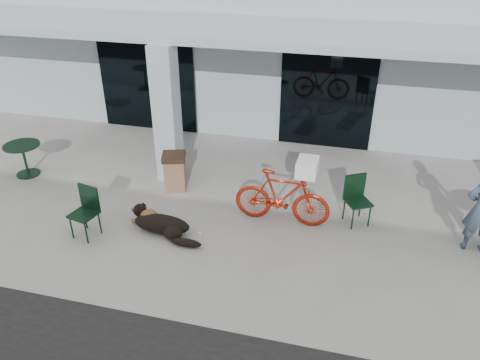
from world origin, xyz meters
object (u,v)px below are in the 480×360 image
(bicycle, at_px, (282,197))
(cafe_chair_far_a, at_px, (358,201))
(trash_receptacle, at_px, (175,172))
(cafe_chair_near, at_px, (84,214))
(cafe_table_near, at_px, (25,160))
(dog, at_px, (162,223))

(bicycle, relative_size, cafe_chair_far_a, 1.90)
(cafe_chair_far_a, bearing_deg, trash_receptacle, 144.16)
(cafe_chair_near, height_order, trash_receptacle, cafe_chair_near)
(cafe_chair_far_a, bearing_deg, cafe_chair_near, 168.89)
(bicycle, distance_m, cafe_chair_far_a, 1.50)
(cafe_table_near, height_order, cafe_chair_far_a, cafe_chair_far_a)
(dog, xyz_separation_m, cafe_chair_far_a, (3.64, 1.28, 0.28))
(cafe_chair_near, relative_size, cafe_chair_far_a, 1.01)
(cafe_chair_far_a, bearing_deg, dog, 169.15)
(bicycle, relative_size, trash_receptacle, 2.22)
(bicycle, distance_m, dog, 2.40)
(cafe_table_near, relative_size, trash_receptacle, 0.97)
(cafe_table_near, bearing_deg, cafe_chair_far_a, -1.12)
(bicycle, bearing_deg, cafe_chair_near, 113.34)
(bicycle, height_order, dog, bicycle)
(dog, height_order, cafe_chair_far_a, cafe_chair_far_a)
(dog, distance_m, trash_receptacle, 1.73)
(dog, height_order, trash_receptacle, trash_receptacle)
(bicycle, xyz_separation_m, dog, (-2.18, -0.95, -0.36))
(cafe_chair_far_a, bearing_deg, cafe_table_near, 148.64)
(cafe_table_near, relative_size, cafe_chair_far_a, 0.83)
(cafe_chair_near, bearing_deg, dog, 31.27)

